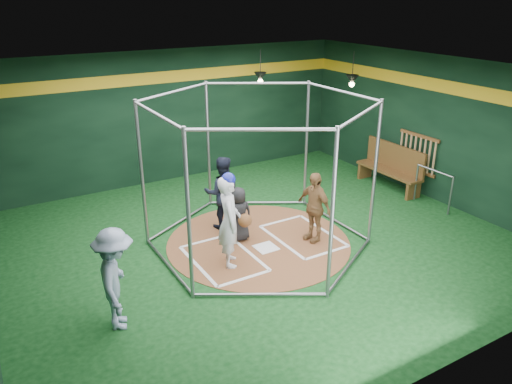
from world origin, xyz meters
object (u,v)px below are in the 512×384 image
batter_figure (229,220)px  visitor_leopard (314,207)px  dugout_bench (392,166)px  umpire (222,193)px

batter_figure → visitor_leopard: size_ratio=1.24×
batter_figure → dugout_bench: batter_figure is taller
umpire → dugout_bench: umpire is taller
batter_figure → umpire: size_ratio=1.14×
dugout_bench → umpire: bearing=178.9°
dugout_bench → batter_figure: bearing=-165.8°
visitor_leopard → dugout_bench: visitor_leopard is taller
batter_figure → umpire: bearing=67.7°
batter_figure → visitor_leopard: (1.95, -0.01, -0.17)m
umpire → batter_figure: bearing=89.0°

